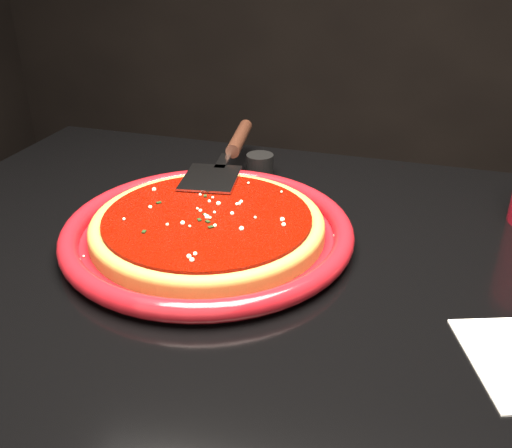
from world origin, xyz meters
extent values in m
cylinder|color=maroon|center=(-0.12, 0.02, 0.76)|extent=(0.50, 0.50, 0.03)
cylinder|color=olive|center=(-0.12, 0.02, 0.77)|extent=(0.40, 0.40, 0.02)
torus|color=olive|center=(-0.12, 0.02, 0.78)|extent=(0.40, 0.40, 0.02)
cylinder|color=#720800|center=(-0.12, 0.02, 0.78)|extent=(0.36, 0.36, 0.01)
cylinder|color=black|center=(-0.12, 0.26, 0.77)|extent=(0.06, 0.06, 0.04)
camera|label=1|loc=(0.14, -0.63, 1.14)|focal=40.00mm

